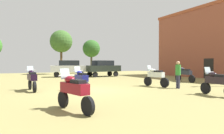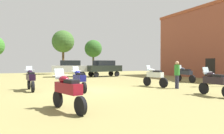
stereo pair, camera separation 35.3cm
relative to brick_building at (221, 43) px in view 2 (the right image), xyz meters
The scene contains 13 objects.
ground_plane 18.90m from the brick_building, 167.28° to the right, with size 44.00×52.00×0.02m.
brick_building is the anchor object (origin of this frame).
motorcycle_1 16.05m from the brick_building, 145.39° to the right, with size 0.62×2.07×1.44m.
motorcycle_2 9.47m from the brick_building, 162.47° to the right, with size 0.62×2.28×1.49m.
motorcycle_3 21.48m from the brick_building, behind, with size 0.62×2.20×1.47m.
motorcycle_5 22.40m from the brick_building, 156.50° to the right, with size 0.78×2.18×1.45m.
motorcycle_6 14.14m from the brick_building, 161.71° to the right, with size 0.72×2.11×1.50m.
motorcycle_8 19.31m from the brick_building, 166.99° to the right, with size 0.62×2.21×1.45m.
car_1 14.19m from the brick_building, 148.28° to the left, with size 4.45×2.20×2.00m.
car_3 18.19m from the brick_building, 151.15° to the left, with size 4.57×2.62×2.00m.
person_1 14.07m from the brick_building, 154.87° to the right, with size 0.39×0.39×1.79m.
tree_2 19.28m from the brick_building, 120.03° to the left, with size 2.97×2.97×5.67m.
tree_5 21.65m from the brick_building, 134.07° to the left, with size 3.40×3.40×6.73m.
Camera 2 is at (-3.98, -11.63, 1.65)m, focal length 32.34 mm.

